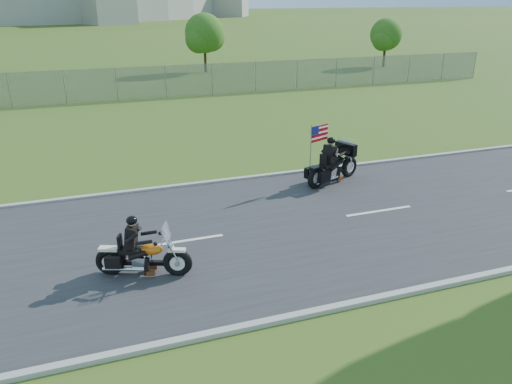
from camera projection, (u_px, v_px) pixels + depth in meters
name	position (u px, v px, depth m)	size (l,w,h in m)	color
ground	(254.00, 232.00, 13.86)	(420.00, 420.00, 0.00)	#345119
road	(254.00, 231.00, 13.85)	(120.00, 8.00, 0.04)	#28282B
curb_north	(216.00, 182.00, 17.40)	(120.00, 0.18, 0.12)	#9E9B93
curb_south	(317.00, 312.00, 10.29)	(120.00, 0.18, 0.12)	#9E9B93
fence	(65.00, 87.00, 29.51)	(60.00, 0.03, 2.00)	gray
tree_fence_near	(205.00, 35.00, 40.96)	(3.52, 3.28, 4.75)	#382316
tree_fence_far	(386.00, 36.00, 44.20)	(3.08, 2.87, 4.20)	#382316
motorcycle_lead	(142.00, 257.00, 11.54)	(2.18, 1.09, 1.53)	black
motorcycle_follow	(333.00, 167.00, 17.23)	(2.39, 1.30, 2.10)	black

